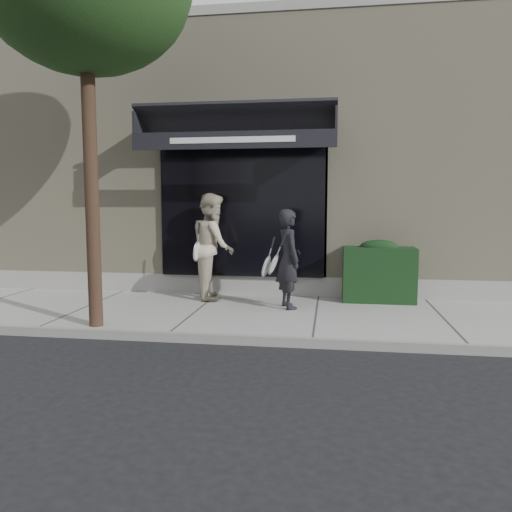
# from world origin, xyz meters

# --- Properties ---
(ground) EXTENTS (80.00, 80.00, 0.00)m
(ground) POSITION_xyz_m (0.00, 0.00, 0.00)
(ground) COLOR black
(ground) RESTS_ON ground
(sidewalk) EXTENTS (20.00, 3.00, 0.12)m
(sidewalk) POSITION_xyz_m (0.00, 0.00, 0.06)
(sidewalk) COLOR gray
(sidewalk) RESTS_ON ground
(curb) EXTENTS (20.00, 0.10, 0.14)m
(curb) POSITION_xyz_m (0.00, -1.55, 0.07)
(curb) COLOR gray
(curb) RESTS_ON ground
(building_facade) EXTENTS (14.30, 8.04, 5.64)m
(building_facade) POSITION_xyz_m (-0.01, 4.96, 2.74)
(building_facade) COLOR #B7AD8B
(building_facade) RESTS_ON ground
(hedge) EXTENTS (1.30, 0.70, 1.14)m
(hedge) POSITION_xyz_m (1.10, 1.25, 0.66)
(hedge) COLOR black
(hedge) RESTS_ON sidewalk
(pedestrian_front) EXTENTS (0.76, 0.83, 1.71)m
(pedestrian_front) POSITION_xyz_m (-0.50, 0.38, 0.97)
(pedestrian_front) COLOR black
(pedestrian_front) RESTS_ON sidewalk
(pedestrian_back) EXTENTS (1.01, 1.15, 1.99)m
(pedestrian_back) POSITION_xyz_m (-1.99, 1.06, 1.11)
(pedestrian_back) COLOR beige
(pedestrian_back) RESTS_ON sidewalk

